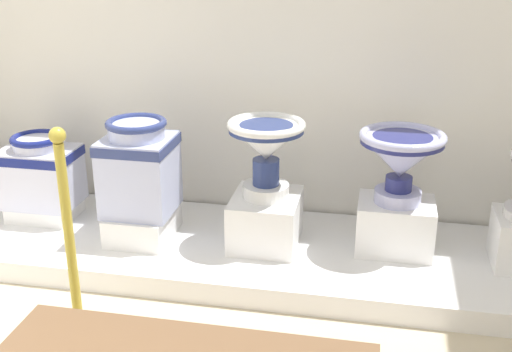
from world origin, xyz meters
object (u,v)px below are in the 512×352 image
antique_toilet_pale_glazed (40,169)px  antique_toilet_leftmost (266,144)px  plinth_block_leftmost (266,220)px  plinth_block_pale_glazed (45,210)px  plinth_block_rightmost (143,223)px  antique_toilet_rightmost (139,165)px  stanchion_post_near_left (74,282)px  plinth_block_central_ornate (395,226)px  antique_toilet_central_ornate (401,155)px

antique_toilet_pale_glazed → antique_toilet_leftmost: (1.28, -0.07, 0.25)m
antique_toilet_pale_glazed → antique_toilet_leftmost: size_ratio=1.02×
plinth_block_leftmost → plinth_block_pale_glazed: bearing=176.8°
plinth_block_leftmost → antique_toilet_pale_glazed: bearing=176.8°
plinth_block_rightmost → antique_toilet_leftmost: antique_toilet_leftmost is taller
plinth_block_rightmost → antique_toilet_rightmost: 0.33m
antique_toilet_leftmost → plinth_block_pale_glazed: bearing=176.8°
plinth_block_rightmost → stanchion_post_near_left: bearing=-87.9°
plinth_block_leftmost → plinth_block_rightmost: bearing=-175.3°
plinth_block_central_ornate → antique_toilet_central_ornate: size_ratio=0.91×
plinth_block_leftmost → antique_toilet_central_ornate: bearing=4.8°
antique_toilet_rightmost → antique_toilet_central_ornate: size_ratio=1.18×
plinth_block_pale_glazed → plinth_block_leftmost: (1.28, -0.07, 0.09)m
antique_toilet_rightmost → stanchion_post_near_left: size_ratio=0.51×
antique_toilet_leftmost → antique_toilet_rightmost: bearing=-175.3°
antique_toilet_leftmost → antique_toilet_central_ornate: 0.66m
antique_toilet_pale_glazed → plinth_block_rightmost: 0.68m
antique_toilet_central_ornate → plinth_block_pale_glazed: bearing=179.5°
plinth_block_rightmost → antique_toilet_rightmost: size_ratio=0.79×
antique_toilet_central_ornate → antique_toilet_pale_glazed: bearing=179.5°
antique_toilet_central_ornate → stanchion_post_near_left: 1.61m
stanchion_post_near_left → antique_toilet_central_ornate: bearing=36.4°
antique_toilet_pale_glazed → antique_toilet_central_ornate: antique_toilet_central_ornate is taller
antique_toilet_pale_glazed → plinth_block_leftmost: 1.30m
antique_toilet_rightmost → plinth_block_central_ornate: antique_toilet_rightmost is taller
plinth_block_rightmost → plinth_block_central_ornate: 1.31m
antique_toilet_central_ornate → antique_toilet_leftmost: bearing=-175.2°
antique_toilet_leftmost → antique_toilet_central_ornate: antique_toilet_leftmost is taller
plinth_block_rightmost → stanchion_post_near_left: 0.84m
stanchion_post_near_left → plinth_block_rightmost: bearing=92.1°
plinth_block_leftmost → plinth_block_central_ornate: plinth_block_central_ornate is taller
plinth_block_pale_glazed → plinth_block_rightmost: (0.63, -0.13, 0.03)m
stanchion_post_near_left → antique_toilet_rightmost: bearing=92.1°
plinth_block_pale_glazed → antique_toilet_central_ornate: (1.94, -0.02, 0.46)m
antique_toilet_rightmost → antique_toilet_leftmost: bearing=4.7°
plinth_block_pale_glazed → plinth_block_central_ornate: plinth_block_central_ornate is taller
antique_toilet_rightmost → plinth_block_leftmost: (0.65, 0.05, -0.27)m
antique_toilet_rightmost → antique_toilet_leftmost: 0.67m
plinth_block_pale_glazed → antique_toilet_leftmost: 1.38m
antique_toilet_rightmost → antique_toilet_leftmost: antique_toilet_leftmost is taller
antique_toilet_central_ornate → antique_toilet_rightmost: bearing=-175.3°
plinth_block_central_ornate → stanchion_post_near_left: stanchion_post_near_left is taller
antique_toilet_pale_glazed → plinth_block_leftmost: antique_toilet_pale_glazed is taller
plinth_block_rightmost → plinth_block_central_ornate: (1.30, 0.11, 0.06)m
antique_toilet_pale_glazed → plinth_block_rightmost: bearing=-11.3°
antique_toilet_rightmost → antique_toilet_leftmost: (0.65, 0.05, 0.13)m
antique_toilet_pale_glazed → stanchion_post_near_left: (0.66, -0.96, -0.09)m
antique_toilet_rightmost → plinth_block_rightmost: bearing=0.0°
antique_toilet_leftmost → antique_toilet_central_ornate: size_ratio=0.96×
antique_toilet_pale_glazed → plinth_block_central_ornate: bearing=-0.5°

